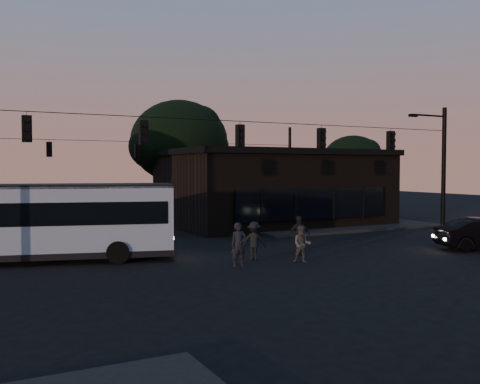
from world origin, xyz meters
name	(u,v)px	position (x,y,z in m)	size (l,w,h in m)	color
ground	(287,273)	(0.00, 0.00, 0.00)	(120.00, 120.00, 0.00)	black
sidewalk_far_right	(323,224)	(12.00, 14.00, 0.07)	(14.00, 10.00, 0.15)	black
building	(273,187)	(9.00, 15.97, 2.71)	(15.40, 10.41, 5.40)	black
tree_behind	(179,142)	(4.00, 22.00, 6.19)	(7.60, 7.60, 9.43)	black
tree_right	(353,162)	(18.00, 18.00, 4.63)	(5.20, 5.20, 6.86)	black
signal_rig_near	(240,160)	(0.00, 4.00, 4.45)	(26.24, 0.30, 7.50)	black
signal_rig_far	(137,167)	(0.00, 20.00, 4.20)	(26.24, 0.30, 7.50)	black
bus	(34,218)	(-8.45, 7.23, 1.90)	(12.30, 5.84, 3.38)	#9CAEC7
pedestrian_a	(239,245)	(-1.05, 2.10, 0.91)	(0.66, 0.43, 1.82)	black
pedestrian_b	(302,244)	(1.76, 1.59, 0.80)	(0.78, 0.61, 1.60)	#4B4A44
pedestrian_c	(299,235)	(2.79, 3.33, 0.93)	(1.09, 0.45, 1.86)	black
pedestrian_d	(254,241)	(0.26, 3.13, 0.85)	(1.10, 0.63, 1.70)	black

